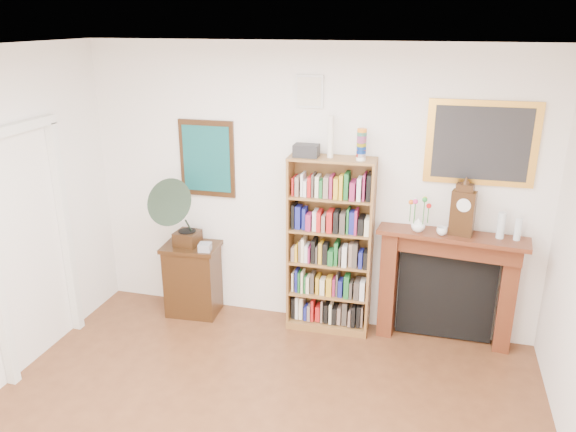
# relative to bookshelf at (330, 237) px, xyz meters

# --- Properties ---
(room) EXTENTS (4.51, 5.01, 2.81)m
(room) POSITION_rel_bookshelf_xyz_m (-0.25, -2.33, 0.41)
(room) COLOR #552E1A
(room) RESTS_ON ground
(door_casing) EXTENTS (0.08, 1.02, 2.17)m
(door_casing) POSITION_rel_bookshelf_xyz_m (-2.46, -1.13, 0.27)
(door_casing) COLOR white
(door_casing) RESTS_ON left_wall
(teal_poster) EXTENTS (0.58, 0.04, 0.78)m
(teal_poster) POSITION_rel_bookshelf_xyz_m (-1.30, 0.15, 0.66)
(teal_poster) COLOR black
(teal_poster) RESTS_ON back_wall
(small_picture) EXTENTS (0.26, 0.04, 0.30)m
(small_picture) POSITION_rel_bookshelf_xyz_m (-0.25, 0.15, 1.36)
(small_picture) COLOR white
(small_picture) RESTS_ON back_wall
(gilt_painting) EXTENTS (0.95, 0.04, 0.75)m
(gilt_painting) POSITION_rel_bookshelf_xyz_m (1.30, 0.15, 0.96)
(gilt_painting) COLOR gold
(gilt_painting) RESTS_ON back_wall
(bookshelf) EXTENTS (0.82, 0.31, 2.04)m
(bookshelf) POSITION_rel_bookshelf_xyz_m (0.00, 0.00, 0.00)
(bookshelf) COLOR brown
(bookshelf) RESTS_ON floor
(side_cabinet) EXTENTS (0.59, 0.45, 0.77)m
(side_cabinet) POSITION_rel_bookshelf_xyz_m (-1.44, -0.06, -0.60)
(side_cabinet) COLOR black
(side_cabinet) RESTS_ON floor
(fireplace) EXTENTS (1.37, 0.45, 1.13)m
(fireplace) POSITION_rel_bookshelf_xyz_m (1.13, 0.07, -0.32)
(fireplace) COLOR #4F1F12
(fireplace) RESTS_ON floor
(gramophone) EXTENTS (0.50, 0.61, 0.77)m
(gramophone) POSITION_rel_bookshelf_xyz_m (-1.48, -0.18, 0.22)
(gramophone) COLOR black
(gramophone) RESTS_ON side_cabinet
(cd_stack) EXTENTS (0.14, 0.14, 0.08)m
(cd_stack) POSITION_rel_bookshelf_xyz_m (-1.24, -0.16, -0.18)
(cd_stack) COLOR #B9B8C5
(cd_stack) RESTS_ON side_cabinet
(mantel_clock) EXTENTS (0.23, 0.15, 0.48)m
(mantel_clock) POSITION_rel_bookshelf_xyz_m (1.20, -0.00, 0.37)
(mantel_clock) COLOR black
(mantel_clock) RESTS_ON fireplace
(flower_vase) EXTENTS (0.13, 0.13, 0.13)m
(flower_vase) POSITION_rel_bookshelf_xyz_m (0.82, -0.01, 0.21)
(flower_vase) COLOR white
(flower_vase) RESTS_ON fireplace
(teacup) EXTENTS (0.10, 0.10, 0.07)m
(teacup) POSITION_rel_bookshelf_xyz_m (1.03, -0.05, 0.18)
(teacup) COLOR white
(teacup) RESTS_ON fireplace
(bottle_left) EXTENTS (0.07, 0.07, 0.24)m
(bottle_left) POSITION_rel_bookshelf_xyz_m (1.53, 0.01, 0.26)
(bottle_left) COLOR silver
(bottle_left) RESTS_ON fireplace
(bottle_right) EXTENTS (0.06, 0.06, 0.20)m
(bottle_right) POSITION_rel_bookshelf_xyz_m (1.67, -0.00, 0.24)
(bottle_right) COLOR silver
(bottle_right) RESTS_ON fireplace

